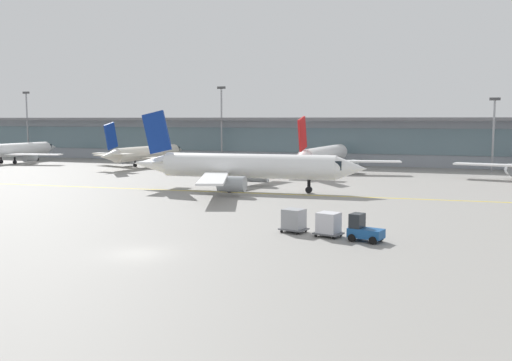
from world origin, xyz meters
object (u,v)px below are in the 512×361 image
at_px(apron_light_mast_1, 222,122).
at_px(apron_light_mast_2, 494,131).
at_px(gate_airplane_0, 12,150).
at_px(gate_airplane_2, 323,155).
at_px(taxiing_regional_jet, 245,167).
at_px(gate_airplane_1, 146,153).
at_px(cargo_dolly_trailing, 294,220).
at_px(apron_light_mast_0, 27,122).
at_px(cargo_dolly_lead, 329,224).
at_px(baggage_tug, 363,230).

bearing_deg(apron_light_mast_1, apron_light_mast_2, -3.57).
height_order(gate_airplane_0, gate_airplane_2, gate_airplane_2).
bearing_deg(taxiing_regional_jet, gate_airplane_1, 134.03).
bearing_deg(gate_airplane_2, gate_airplane_1, 94.89).
height_order(gate_airplane_1, taxiing_regional_jet, taxiing_regional_jet).
bearing_deg(cargo_dolly_trailing, gate_airplane_2, 114.57).
xyz_separation_m(gate_airplane_2, apron_light_mast_2, (28.01, 9.95, 4.26)).
height_order(gate_airplane_0, apron_light_mast_0, apron_light_mast_0).
bearing_deg(apron_light_mast_2, taxiing_regional_jet, -129.05).
bearing_deg(cargo_dolly_trailing, taxiing_regional_jet, 133.22).
relative_size(gate_airplane_0, gate_airplane_2, 0.93).
xyz_separation_m(gate_airplane_2, cargo_dolly_lead, (12.75, -54.14, -1.88)).
bearing_deg(cargo_dolly_trailing, gate_airplane_0, 160.44).
distance_m(taxiing_regional_jet, apron_light_mast_1, 47.80).
relative_size(cargo_dolly_trailing, apron_light_mast_1, 0.15).
distance_m(taxiing_regional_jet, apron_light_mast_0, 83.66).
bearing_deg(baggage_tug, gate_airplane_1, 147.41).
xyz_separation_m(baggage_tug, apron_light_mast_0, (-91.33, 67.95, 7.72)).
height_order(gate_airplane_2, cargo_dolly_trailing, gate_airplane_2).
height_order(gate_airplane_0, apron_light_mast_1, apron_light_mast_1).
relative_size(gate_airplane_2, apron_light_mast_1, 1.83).
distance_m(apron_light_mast_0, apron_light_mast_1, 50.68).
relative_size(apron_light_mast_0, apron_light_mast_1, 0.98).
distance_m(gate_airplane_1, gate_airplane_2, 35.19).
relative_size(gate_airplane_0, cargo_dolly_lead, 11.28).
height_order(baggage_tug, cargo_dolly_lead, baggage_tug).
height_order(gate_airplane_2, apron_light_mast_1, apron_light_mast_1).
bearing_deg(apron_light_mast_2, gate_airplane_0, -172.67).
relative_size(gate_airplane_1, baggage_tug, 9.25).
xyz_separation_m(apron_light_mast_1, apron_light_mast_2, (53.05, -3.31, -1.56)).
distance_m(taxiing_regional_jet, cargo_dolly_lead, 29.99).
bearing_deg(gate_airplane_2, apron_light_mast_0, 84.09).
distance_m(gate_airplane_0, taxiing_regional_jet, 68.36).
distance_m(gate_airplane_0, cargo_dolly_lead, 94.79).
bearing_deg(apron_light_mast_0, cargo_dolly_lead, -37.23).
bearing_deg(gate_airplane_2, taxiing_regional_jet, 176.66).
bearing_deg(apron_light_mast_0, baggage_tug, -36.65).
xyz_separation_m(gate_airplane_1, cargo_dolly_lead, (47.94, -53.53, -1.58)).
relative_size(gate_airplane_1, cargo_dolly_trailing, 10.90).
bearing_deg(gate_airplane_1, cargo_dolly_trailing, -134.31).
distance_m(cargo_dolly_trailing, apron_light_mast_1, 75.50).
xyz_separation_m(baggage_tug, cargo_dolly_trailing, (-5.95, 1.52, 0.16)).
height_order(gate_airplane_0, taxiing_regional_jet, taxiing_regional_jet).
height_order(gate_airplane_0, gate_airplane_1, gate_airplane_0).
relative_size(gate_airplane_2, apron_light_mast_0, 1.86).
bearing_deg(gate_airplane_0, cargo_dolly_lead, -121.61).
xyz_separation_m(gate_airplane_1, cargo_dolly_trailing, (44.86, -52.74, -1.58)).
bearing_deg(gate_airplane_1, apron_light_mast_1, -30.89).
distance_m(gate_airplane_2, cargo_dolly_lead, 55.65).
distance_m(gate_airplane_0, gate_airplane_2, 66.57).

